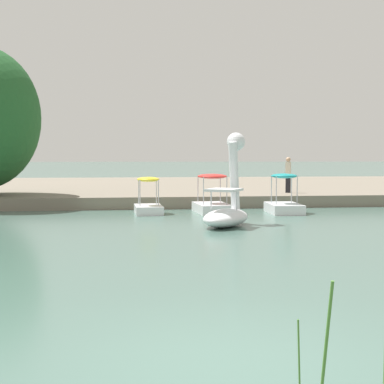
% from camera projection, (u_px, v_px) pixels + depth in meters
% --- Properties ---
extents(ground_plane, '(692.34, 692.34, 0.00)m').
position_uv_depth(ground_plane, '(231.00, 361.00, 6.15)').
color(ground_plane, '#47665B').
extents(shore_bank_far, '(153.34, 25.33, 0.54)m').
position_uv_depth(shore_bank_far, '(138.00, 188.00, 36.77)').
color(shore_bank_far, slate).
rests_on(shore_bank_far, ground_plane).
extents(swan_boat, '(2.39, 2.85, 3.12)m').
position_uv_depth(swan_boat, '(228.00, 204.00, 18.37)').
color(swan_boat, white).
rests_on(swan_boat, ground_plane).
extents(pedal_boat_yellow, '(1.12, 1.96, 1.49)m').
position_uv_depth(pedal_boat_yellow, '(148.00, 202.00, 22.48)').
color(pedal_boat_yellow, white).
rests_on(pedal_boat_yellow, ground_plane).
extents(pedal_boat_red, '(1.39, 2.45, 1.60)m').
position_uv_depth(pedal_boat_red, '(212.00, 201.00, 22.83)').
color(pedal_boat_red, white).
rests_on(pedal_boat_red, ground_plane).
extents(pedal_boat_teal, '(1.38, 2.39, 1.62)m').
position_uv_depth(pedal_boat_teal, '(284.00, 202.00, 22.76)').
color(pedal_boat_teal, white).
rests_on(pedal_boat_teal, ground_plane).
extents(person_on_path, '(0.29, 0.29, 1.75)m').
position_uv_depth(person_on_path, '(288.00, 174.00, 27.36)').
color(person_on_path, black).
rests_on(person_on_path, shore_bank_far).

